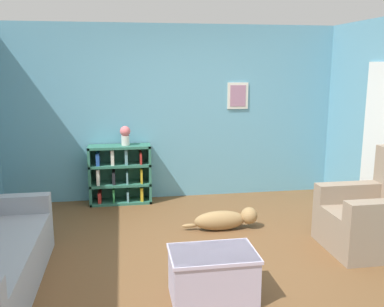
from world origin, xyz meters
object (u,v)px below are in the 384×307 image
object	(u,v)px
bookshelf	(120,174)
recliner_chair	(375,216)
coffee_table	(213,274)
vase	(125,135)
dog	(226,219)

from	to	relation	value
bookshelf	recliner_chair	xyz separation A→B (m)	(2.78, -2.11, -0.06)
coffee_table	bookshelf	bearing A→B (deg)	105.60
coffee_table	recliner_chair	bearing A→B (deg)	20.34
recliner_chair	vase	distance (m)	3.46
bookshelf	vase	xyz separation A→B (m)	(0.10, -0.02, 0.59)
bookshelf	vase	bearing A→B (deg)	-11.45
coffee_table	dog	size ratio (longest dim) A/B	0.79
coffee_table	vase	size ratio (longest dim) A/B	2.67
recliner_chair	dog	world-z (taller)	recliner_chair
vase	recliner_chair	bearing A→B (deg)	-37.91
recliner_chair	vase	xyz separation A→B (m)	(-2.68, 2.09, 0.65)
coffee_table	vase	bearing A→B (deg)	103.86
recliner_chair	dog	size ratio (longest dim) A/B	1.15
vase	coffee_table	bearing A→B (deg)	-76.14
coffee_table	dog	distance (m)	1.62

